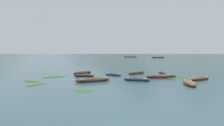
# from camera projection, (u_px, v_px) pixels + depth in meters

# --- Properties ---
(ground_plane) EXTENTS (6000.00, 6000.00, 0.00)m
(ground_plane) POSITION_uv_depth(u_px,v_px,m) (120.00, 54.00, 1504.43)
(ground_plane) COLOR #385660
(mountain_1) EXTENTS (592.04, 592.04, 190.17)m
(mountain_1) POSITION_uv_depth(u_px,v_px,m) (83.00, 45.00, 2081.82)
(mountain_1) COLOR slate
(mountain_1) RESTS_ON ground
(mountain_2) EXTENTS (1713.65, 1713.65, 550.94)m
(mountain_2) POSITION_uv_depth(u_px,v_px,m) (143.00, 29.00, 2168.74)
(mountain_2) COLOR #56665B
(mountain_2) RESTS_ON ground
(mountain_3) EXTENTS (1728.96, 1728.96, 536.05)m
(mountain_3) POSITION_uv_depth(u_px,v_px,m) (201.00, 26.00, 1847.76)
(mountain_3) COLOR slate
(mountain_3) RESTS_ON ground
(rowboat_0) EXTENTS (4.50, 3.32, 0.62)m
(rowboat_0) POSITION_uv_depth(u_px,v_px,m) (93.00, 80.00, 23.14)
(rowboat_0) COLOR #4C3323
(rowboat_0) RESTS_ON ground
(rowboat_1) EXTENTS (1.58, 3.89, 0.55)m
(rowboat_1) POSITION_uv_depth(u_px,v_px,m) (189.00, 83.00, 20.84)
(rowboat_1) COLOR brown
(rowboat_1) RESTS_ON ground
(rowboat_2) EXTENTS (4.64, 2.08, 0.59)m
(rowboat_2) POSITION_uv_depth(u_px,v_px,m) (161.00, 76.00, 26.71)
(rowboat_2) COLOR brown
(rowboat_2) RESTS_ON ground
(rowboat_3) EXTENTS (3.45, 1.95, 0.50)m
(rowboat_3) POSITION_uv_depth(u_px,v_px,m) (137.00, 79.00, 23.78)
(rowboat_3) COLOR navy
(rowboat_3) RESTS_ON ground
(rowboat_4) EXTENTS (3.44, 3.36, 0.59)m
(rowboat_4) POSITION_uv_depth(u_px,v_px,m) (137.00, 73.00, 31.72)
(rowboat_4) COLOR brown
(rowboat_4) RESTS_ON ground
(rowboat_5) EXTENTS (2.92, 2.58, 0.44)m
(rowboat_5) POSITION_uv_depth(u_px,v_px,m) (113.00, 74.00, 29.49)
(rowboat_5) COLOR navy
(rowboat_5) RESTS_ON ground
(rowboat_6) EXTENTS (1.08, 3.61, 0.44)m
(rowboat_6) POSITION_uv_depth(u_px,v_px,m) (162.00, 72.00, 32.85)
(rowboat_6) COLOR navy
(rowboat_6) RESTS_ON ground
(rowboat_7) EXTENTS (3.16, 3.57, 0.57)m
(rowboat_7) POSITION_uv_depth(u_px,v_px,m) (83.00, 73.00, 31.88)
(rowboat_7) COLOR #4C3323
(rowboat_7) RESTS_ON ground
(rowboat_8) EXTENTS (3.76, 3.27, 0.56)m
(rowboat_8) POSITION_uv_depth(u_px,v_px,m) (200.00, 79.00, 24.53)
(rowboat_8) COLOR brown
(rowboat_8) RESTS_ON ground
(rowboat_9) EXTENTS (3.08, 1.20, 0.50)m
(rowboat_9) POSITION_uv_depth(u_px,v_px,m) (84.00, 76.00, 27.75)
(rowboat_9) COLOR #2D2826
(rowboat_9) RESTS_ON ground
(ferry_0) EXTENTS (8.18, 3.45, 2.54)m
(ferry_0) POSITION_uv_depth(u_px,v_px,m) (158.00, 57.00, 138.91)
(ferry_0) COLOR navy
(ferry_0) RESTS_ON ground
(ferry_1) EXTENTS (10.37, 3.67, 2.54)m
(ferry_1) POSITION_uv_depth(u_px,v_px,m) (130.00, 57.00, 161.19)
(ferry_1) COLOR brown
(ferry_1) RESTS_ON ground
(weed_patch_0) EXTENTS (2.30, 2.15, 0.14)m
(weed_patch_0) POSITION_uv_depth(u_px,v_px,m) (81.00, 74.00, 31.83)
(weed_patch_0) COLOR #477033
(weed_patch_0) RESTS_ON ground
(weed_patch_1) EXTENTS (2.46, 2.85, 0.14)m
(weed_patch_1) POSITION_uv_depth(u_px,v_px,m) (47.00, 74.00, 31.94)
(weed_patch_1) COLOR #477033
(weed_patch_1) RESTS_ON ground
(weed_patch_2) EXTENTS (2.75, 2.16, 0.14)m
(weed_patch_2) POSITION_uv_depth(u_px,v_px,m) (32.00, 81.00, 23.15)
(weed_patch_2) COLOR #2D5628
(weed_patch_2) RESTS_ON ground
(weed_patch_3) EXTENTS (2.01, 2.87, 0.14)m
(weed_patch_3) POSITION_uv_depth(u_px,v_px,m) (36.00, 85.00, 20.61)
(weed_patch_3) COLOR #2D5628
(weed_patch_3) RESTS_ON ground
(weed_patch_4) EXTENTS (3.66, 3.23, 0.14)m
(weed_patch_4) POSITION_uv_depth(u_px,v_px,m) (176.00, 78.00, 26.49)
(weed_patch_4) COLOR #2D5628
(weed_patch_4) RESTS_ON ground
(weed_patch_5) EXTENTS (2.28, 2.30, 0.14)m
(weed_patch_5) POSITION_uv_depth(u_px,v_px,m) (84.00, 90.00, 17.55)
(weed_patch_5) COLOR #38662D
(weed_patch_5) RESTS_ON ground
(weed_patch_6) EXTENTS (4.19, 4.08, 0.14)m
(weed_patch_6) POSITION_uv_depth(u_px,v_px,m) (54.00, 77.00, 27.36)
(weed_patch_6) COLOR #2D5628
(weed_patch_6) RESTS_ON ground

